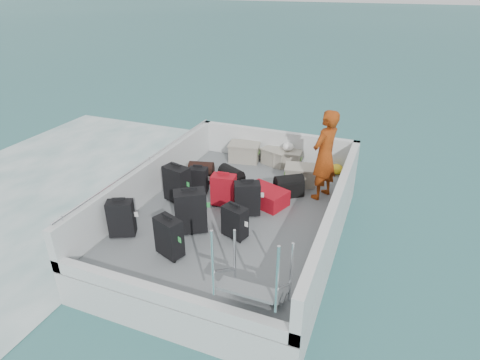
# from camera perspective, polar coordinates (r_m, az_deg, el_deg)

# --- Properties ---
(ground) EXTENTS (160.00, 160.00, 0.00)m
(ground) POSITION_cam_1_polar(r_m,az_deg,el_deg) (7.55, -0.57, -8.45)
(ground) COLOR #16484E
(ground) RESTS_ON ground
(wake_foam) EXTENTS (10.00, 10.00, 0.00)m
(wake_foam) POSITION_cam_1_polar(r_m,az_deg,el_deg) (10.13, -26.61, -1.74)
(wake_foam) COLOR white
(wake_foam) RESTS_ON ground
(ferry_hull) EXTENTS (3.60, 5.00, 0.60)m
(ferry_hull) POSITION_cam_1_polar(r_m,az_deg,el_deg) (7.38, -0.58, -6.55)
(ferry_hull) COLOR silver
(ferry_hull) RESTS_ON ground
(deck) EXTENTS (3.30, 4.70, 0.02)m
(deck) POSITION_cam_1_polar(r_m,az_deg,el_deg) (7.22, -0.59, -4.50)
(deck) COLOR slate
(deck) RESTS_ON ferry_hull
(deck_fittings) EXTENTS (3.60, 5.00, 0.90)m
(deck_fittings) POSITION_cam_1_polar(r_m,az_deg,el_deg) (6.66, 1.12, -3.60)
(deck_fittings) COLOR silver
(deck_fittings) RESTS_ON deck
(suitcase_0) EXTENTS (0.46, 0.38, 0.63)m
(suitcase_0) POSITION_cam_1_polar(r_m,az_deg,el_deg) (6.68, -16.51, -5.32)
(suitcase_0) COLOR black
(suitcase_0) RESTS_ON deck
(suitcase_1) EXTENTS (0.52, 0.38, 0.70)m
(suitcase_1) POSITION_cam_1_polar(r_m,az_deg,el_deg) (7.44, -8.93, -0.63)
(suitcase_1) COLOR black
(suitcase_1) RESTS_ON deck
(suitcase_2) EXTENTS (0.39, 0.28, 0.51)m
(suitcase_2) POSITION_cam_1_polar(r_m,az_deg,el_deg) (7.75, -5.92, -0.05)
(suitcase_2) COLOR black
(suitcase_2) RESTS_ON deck
(suitcase_3) EXTENTS (0.47, 0.38, 0.64)m
(suitcase_3) POSITION_cam_1_polar(r_m,az_deg,el_deg) (6.07, -10.05, -8.04)
(suitcase_3) COLOR black
(suitcase_3) RESTS_ON deck
(suitcase_4) EXTENTS (0.58, 0.53, 0.74)m
(suitcase_4) POSITION_cam_1_polar(r_m,az_deg,el_deg) (6.53, -7.05, -4.51)
(suitcase_4) COLOR black
(suitcase_4) RESTS_ON deck
(suitcase_5) EXTENTS (0.46, 0.31, 0.60)m
(suitcase_5) POSITION_cam_1_polar(r_m,az_deg,el_deg) (7.27, -2.34, -1.48)
(suitcase_5) COLOR #AB0D1A
(suitcase_5) RESTS_ON deck
(suitcase_6) EXTENTS (0.44, 0.34, 0.55)m
(suitcase_6) POSITION_cam_1_polar(r_m,az_deg,el_deg) (6.40, -0.74, -6.03)
(suitcase_6) COLOR black
(suitcase_6) RESTS_ON deck
(suitcase_7) EXTENTS (0.51, 0.42, 0.62)m
(suitcase_7) POSITION_cam_1_polar(r_m,az_deg,el_deg) (6.96, 1.04, -2.73)
(suitcase_7) COLOR black
(suitcase_7) RESTS_ON deck
(suitcase_8) EXTENTS (0.89, 0.74, 0.30)m
(suitcase_8) POSITION_cam_1_polar(r_m,az_deg,el_deg) (7.39, 3.67, -2.33)
(suitcase_8) COLOR #AB0D1A
(suitcase_8) RESTS_ON deck
(duffel_0) EXTENTS (0.55, 0.41, 0.32)m
(duffel_0) POSITION_cam_1_polar(r_m,az_deg,el_deg) (8.23, -5.49, 0.92)
(duffel_0) COLOR black
(duffel_0) RESTS_ON deck
(duffel_1) EXTENTS (0.60, 0.51, 0.32)m
(duffel_1) POSITION_cam_1_polar(r_m,az_deg,el_deg) (7.98, -1.22, 0.14)
(duffel_1) COLOR black
(duffel_1) RESTS_ON deck
(duffel_2) EXTENTS (0.61, 0.56, 0.32)m
(duffel_2) POSITION_cam_1_polar(r_m,az_deg,el_deg) (7.71, 6.93, -1.08)
(duffel_2) COLOR black
(duffel_2) RESTS_ON deck
(crate_0) EXTENTS (0.71, 0.55, 0.39)m
(crate_0) POSITION_cam_1_polar(r_m,az_deg,el_deg) (9.10, 0.61, 3.89)
(crate_0) COLOR gray
(crate_0) RESTS_ON deck
(crate_1) EXTENTS (0.65, 0.55, 0.34)m
(crate_1) POSITION_cam_1_polar(r_m,az_deg,el_deg) (8.97, 5.13, 3.24)
(crate_1) COLOR gray
(crate_1) RESTS_ON deck
(crate_2) EXTENTS (0.60, 0.45, 0.34)m
(crate_2) POSITION_cam_1_polar(r_m,az_deg,el_deg) (8.90, 6.75, 2.99)
(crate_2) COLOR gray
(crate_2) RESTS_ON deck
(crate_3) EXTENTS (0.67, 0.52, 0.36)m
(crate_3) POSITION_cam_1_polar(r_m,az_deg,el_deg) (8.15, 8.61, 0.58)
(crate_3) COLOR gray
(crate_3) RESTS_ON deck
(yellow_bag) EXTENTS (0.28, 0.26, 0.22)m
(yellow_bag) POSITION_cam_1_polar(r_m,az_deg,el_deg) (8.75, 13.57, 1.51)
(yellow_bag) COLOR yellow
(yellow_bag) RESTS_ON deck
(white_bag) EXTENTS (0.24, 0.24, 0.18)m
(white_bag) POSITION_cam_1_polar(r_m,az_deg,el_deg) (8.80, 6.84, 4.55)
(white_bag) COLOR white
(white_bag) RESTS_ON crate_2
(passenger) EXTENTS (0.63, 0.74, 1.70)m
(passenger) POSITION_cam_1_polar(r_m,az_deg,el_deg) (7.47, 11.94, 3.46)
(passenger) COLOR #C34812
(passenger) RESTS_ON deck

